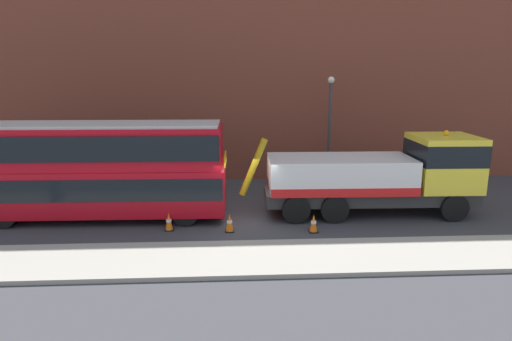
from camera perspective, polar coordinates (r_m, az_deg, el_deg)
The scene contains 9 objects.
ground_plane at distance 18.79m, azimuth -1.33°, elevation -6.24°, with size 120.00×120.00×0.00m, color #38383D.
near_kerb at distance 14.86m, azimuth -0.80°, elevation -11.28°, with size 60.00×2.80×0.15m, color gray.
building_facade at distance 25.34m, azimuth -2.00°, elevation 17.20°, with size 60.00×1.50×16.00m.
recovery_tow_truck at distance 19.73m, azimuth 15.81°, elevation -0.49°, with size 10.16×2.79×3.67m.
double_decker_bus at distance 19.46m, azimuth -20.45°, elevation 0.42°, with size 11.08×2.73×4.06m.
traffic_cone_near_bus at distance 17.71m, azimuth -11.22°, elevation -6.55°, with size 0.36×0.36×0.72m.
traffic_cone_midway at distance 17.27m, azimuth -3.45°, elevation -6.83°, with size 0.36×0.36×0.72m.
traffic_cone_near_truck at distance 17.33m, azimuth 7.47°, elevation -6.84°, with size 0.36×0.36×0.72m.
street_lamp at distance 23.79m, azimuth 9.51°, elevation 6.23°, with size 0.36×0.36×5.83m.
Camera 1 is at (-0.54, -17.75, 6.16)m, focal length 30.88 mm.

